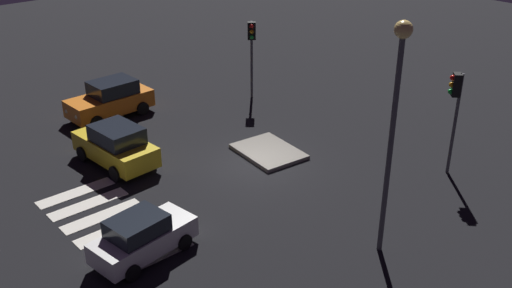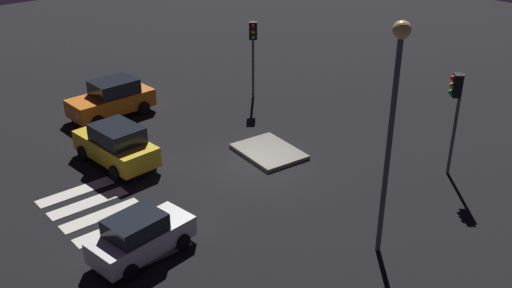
{
  "view_description": "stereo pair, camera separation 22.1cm",
  "coord_description": "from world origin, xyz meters",
  "px_view_note": "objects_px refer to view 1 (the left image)",
  "views": [
    {
      "loc": [
        17.59,
        -15.09,
        12.21
      ],
      "look_at": [
        0.0,
        0.0,
        1.0
      ],
      "focal_mm": 41.1,
      "sensor_mm": 36.0,
      "label": 1
    },
    {
      "loc": [
        17.74,
        -14.92,
        12.21
      ],
      "look_at": [
        0.0,
        0.0,
        1.0
      ],
      "focal_mm": 41.1,
      "sensor_mm": 36.0,
      "label": 2
    }
  ],
  "objects_px": {
    "traffic_island": "(269,152)",
    "traffic_light_west": "(252,41)",
    "car_orange": "(111,99)",
    "car_yellow": "(116,145)",
    "street_lamp": "(395,104)",
    "car_white": "(142,236)",
    "traffic_light_north": "(455,99)"
  },
  "relations": [
    {
      "from": "street_lamp",
      "to": "traffic_light_west",
      "type": "bearing_deg",
      "value": 156.81
    },
    {
      "from": "car_white",
      "to": "street_lamp",
      "type": "bearing_deg",
      "value": -45.96
    },
    {
      "from": "car_yellow",
      "to": "traffic_light_north",
      "type": "xyz_separation_m",
      "value": [
        9.94,
        10.42,
        2.49
      ]
    },
    {
      "from": "traffic_light_north",
      "to": "car_white",
      "type": "bearing_deg",
      "value": 31.66
    },
    {
      "from": "car_orange",
      "to": "traffic_island",
      "type": "bearing_deg",
      "value": 108.69
    },
    {
      "from": "car_orange",
      "to": "street_lamp",
      "type": "distance_m",
      "value": 17.43
    },
    {
      "from": "traffic_island",
      "to": "car_white",
      "type": "bearing_deg",
      "value": -70.14
    },
    {
      "from": "car_orange",
      "to": "car_white",
      "type": "bearing_deg",
      "value": 64.16
    },
    {
      "from": "car_white",
      "to": "car_yellow",
      "type": "bearing_deg",
      "value": 60.55
    },
    {
      "from": "car_yellow",
      "to": "traffic_light_west",
      "type": "height_order",
      "value": "traffic_light_west"
    },
    {
      "from": "street_lamp",
      "to": "traffic_island",
      "type": "bearing_deg",
      "value": 165.97
    },
    {
      "from": "traffic_light_north",
      "to": "traffic_light_west",
      "type": "distance_m",
      "value": 12.23
    },
    {
      "from": "car_yellow",
      "to": "street_lamp",
      "type": "bearing_deg",
      "value": -166.66
    },
    {
      "from": "traffic_island",
      "to": "traffic_light_west",
      "type": "distance_m",
      "value": 7.8
    },
    {
      "from": "traffic_island",
      "to": "car_orange",
      "type": "distance_m",
      "value": 9.37
    },
    {
      "from": "car_orange",
      "to": "car_white",
      "type": "height_order",
      "value": "car_orange"
    },
    {
      "from": "traffic_light_west",
      "to": "traffic_island",
      "type": "bearing_deg",
      "value": 4.95
    },
    {
      "from": "traffic_island",
      "to": "street_lamp",
      "type": "relative_size",
      "value": 0.42
    },
    {
      "from": "car_white",
      "to": "street_lamp",
      "type": "xyz_separation_m",
      "value": [
        5.02,
        6.43,
        4.68
      ]
    },
    {
      "from": "traffic_light_west",
      "to": "street_lamp",
      "type": "height_order",
      "value": "street_lamp"
    },
    {
      "from": "traffic_light_west",
      "to": "street_lamp",
      "type": "relative_size",
      "value": 0.55
    },
    {
      "from": "car_white",
      "to": "traffic_light_west",
      "type": "distance_m",
      "value": 15.5
    },
    {
      "from": "car_white",
      "to": "traffic_island",
      "type": "bearing_deg",
      "value": 11.88
    },
    {
      "from": "car_orange",
      "to": "traffic_light_west",
      "type": "height_order",
      "value": "traffic_light_west"
    },
    {
      "from": "traffic_light_west",
      "to": "street_lamp",
      "type": "bearing_deg",
      "value": 15.73
    },
    {
      "from": "car_orange",
      "to": "car_yellow",
      "type": "bearing_deg",
      "value": 61.78
    },
    {
      "from": "car_yellow",
      "to": "traffic_light_west",
      "type": "bearing_deg",
      "value": -81.68
    },
    {
      "from": "car_orange",
      "to": "traffic_light_west",
      "type": "relative_size",
      "value": 1.03
    },
    {
      "from": "car_yellow",
      "to": "street_lamp",
      "type": "relative_size",
      "value": 0.55
    },
    {
      "from": "car_yellow",
      "to": "traffic_light_north",
      "type": "height_order",
      "value": "traffic_light_north"
    },
    {
      "from": "car_yellow",
      "to": "traffic_light_west",
      "type": "xyz_separation_m",
      "value": [
        -2.27,
        9.79,
        2.41
      ]
    },
    {
      "from": "traffic_light_north",
      "to": "car_yellow",
      "type": "bearing_deg",
      "value": 2.15
    }
  ]
}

